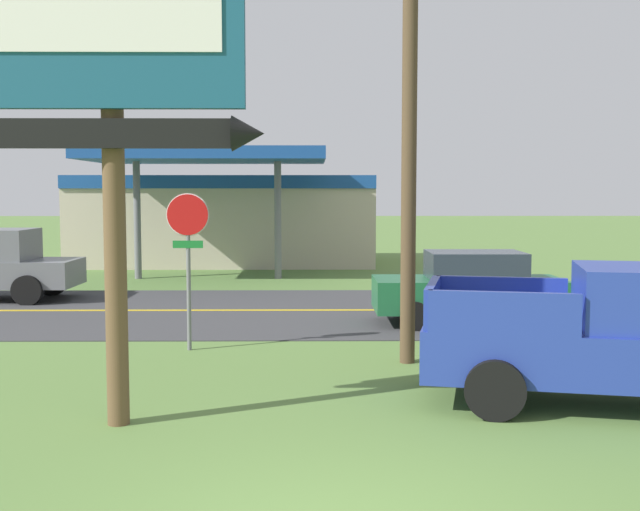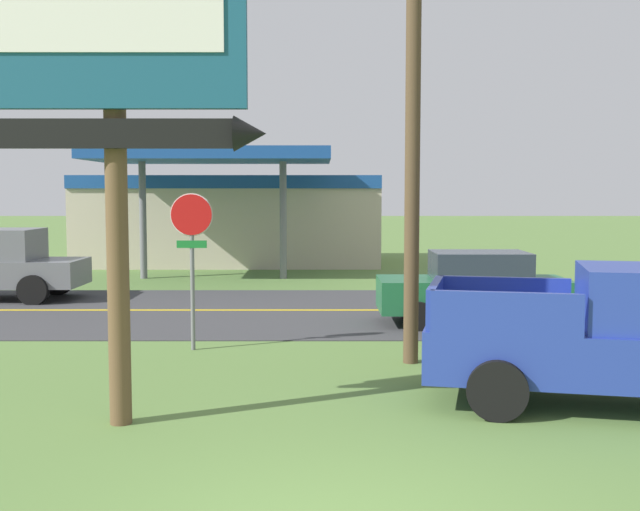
{
  "view_description": "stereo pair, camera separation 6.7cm",
  "coord_description": "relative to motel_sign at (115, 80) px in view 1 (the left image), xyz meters",
  "views": [
    {
      "loc": [
        -0.13,
        -6.48,
        2.98
      ],
      "look_at": [
        0.0,
        8.0,
        1.8
      ],
      "focal_mm": 44.17,
      "sensor_mm": 36.0,
      "label": 1
    },
    {
      "loc": [
        -0.07,
        -6.49,
        2.98
      ],
      "look_at": [
        0.0,
        8.0,
        1.8
      ],
      "focal_mm": 44.17,
      "sensor_mm": 36.0,
      "label": 2
    }
  ],
  "objects": [
    {
      "name": "car_green_near_lane",
      "position": [
        5.95,
        7.7,
        -3.52
      ],
      "size": [
        4.2,
        2.0,
        1.64
      ],
      "color": "#1E6038",
      "rests_on": "ground"
    },
    {
      "name": "utility_pole",
      "position": [
        4.07,
        3.75,
        0.19
      ],
      "size": [
        1.86,
        0.26,
        8.5
      ],
      "color": "brown",
      "rests_on": "ground"
    },
    {
      "name": "pickup_blue_parked_on_lawn",
      "position": [
        6.66,
        0.88,
        -3.38
      ],
      "size": [
        5.5,
        3.05,
        1.96
      ],
      "color": "#233893",
      "rests_on": "ground"
    },
    {
      "name": "stop_sign",
      "position": [
        0.1,
        4.85,
        -2.32
      ],
      "size": [
        0.8,
        0.08,
        2.95
      ],
      "color": "slate",
      "rests_on": "ground"
    },
    {
      "name": "motel_sign",
      "position": [
        0.0,
        0.0,
        0.0
      ],
      "size": [
        3.58,
        0.54,
        6.25
      ],
      "color": "brown",
      "rests_on": "ground"
    },
    {
      "name": "road_centre_line",
      "position": [
        2.56,
        9.7,
        -4.32
      ],
      "size": [
        126.0,
        0.2,
        0.01
      ],
      "primitive_type": "cube",
      "color": "gold",
      "rests_on": "road_asphalt"
    },
    {
      "name": "road_asphalt",
      "position": [
        2.56,
        9.7,
        -4.34
      ],
      "size": [
        140.0,
        8.0,
        0.02
      ],
      "primitive_type": "cube",
      "color": "#3D3D3F",
      "rests_on": "ground"
    },
    {
      "name": "gas_station",
      "position": [
        -1.17,
        22.74,
        -2.4
      ],
      "size": [
        12.0,
        11.5,
        4.4
      ],
      "color": "beige",
      "rests_on": "ground"
    }
  ]
}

